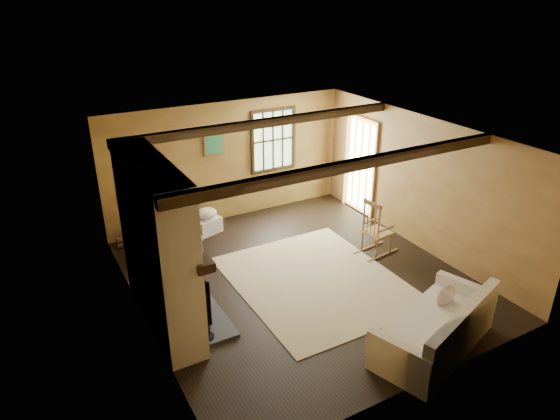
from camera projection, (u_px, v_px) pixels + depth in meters
ground at (299, 278)px, 8.21m from camera, size 5.50×5.50×0.00m
room_envelope at (304, 178)px, 7.84m from camera, size 5.02×5.52×2.44m
fireplace at (160, 252)px, 6.77m from camera, size 1.02×2.30×2.40m
rug at (316, 281)px, 8.14m from camera, size 2.50×3.00×0.01m
rocking_chair at (376, 231)px, 8.81m from camera, size 0.80×0.48×1.04m
sofa at (438, 331)px, 6.52m from camera, size 2.10×1.42×0.78m
firewood_pile at (134, 239)px, 9.21m from camera, size 0.64×0.12×0.23m
laundry_basket at (207, 225)px, 9.67m from camera, size 0.59×0.51×0.30m
basket_pillow at (206, 213)px, 9.57m from camera, size 0.45×0.37×0.21m
armchair at (162, 231)px, 8.95m from camera, size 1.13×1.13×0.75m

